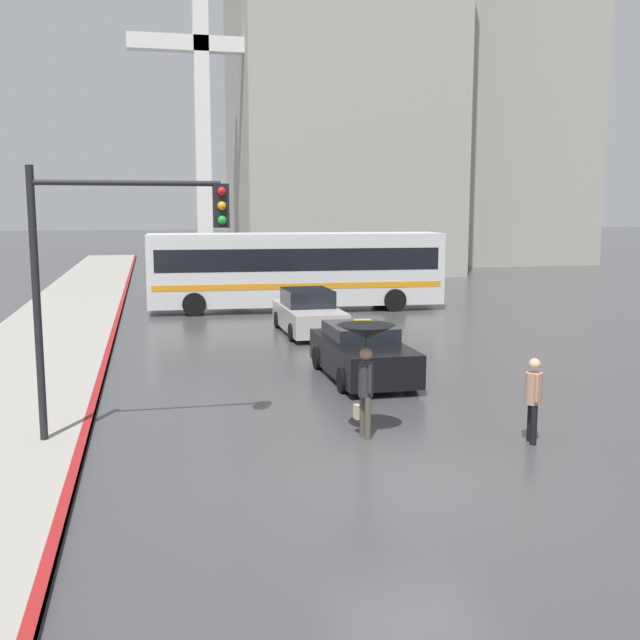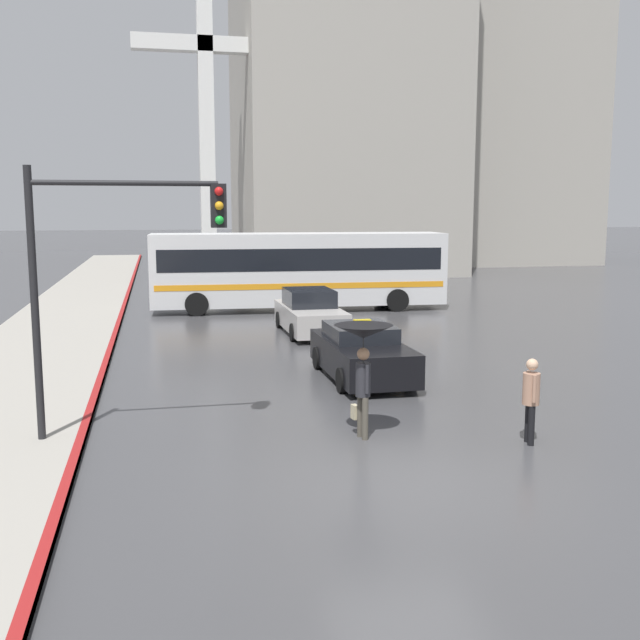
# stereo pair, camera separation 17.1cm
# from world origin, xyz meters

# --- Properties ---
(ground_plane) EXTENTS (300.00, 300.00, 0.00)m
(ground_plane) POSITION_xyz_m (0.00, 0.00, 0.00)
(ground_plane) COLOR #424244
(taxi) EXTENTS (1.91, 4.41, 1.53)m
(taxi) POSITION_xyz_m (1.26, 7.43, 0.66)
(taxi) COLOR black
(taxi) RESTS_ON ground_plane
(sedan_red) EXTENTS (1.91, 4.65, 1.53)m
(sedan_red) POSITION_xyz_m (1.37, 14.60, 0.70)
(sedan_red) COLOR #B7B2AD
(sedan_red) RESTS_ON ground_plane
(city_bus) EXTENTS (12.57, 3.18, 3.29)m
(city_bus) POSITION_xyz_m (2.14, 20.75, 1.83)
(city_bus) COLOR silver
(city_bus) RESTS_ON ground_plane
(pedestrian_with_umbrella) EXTENTS (1.10, 1.10, 2.18)m
(pedestrian_with_umbrella) POSITION_xyz_m (-0.08, 2.51, 1.79)
(pedestrian_with_umbrella) COLOR #4C473D
(pedestrian_with_umbrella) RESTS_ON ground_plane
(pedestrian_man) EXTENTS (0.37, 0.47, 1.61)m
(pedestrian_man) POSITION_xyz_m (2.86, 1.53, 0.94)
(pedestrian_man) COLOR black
(pedestrian_man) RESTS_ON ground_plane
(traffic_light) EXTENTS (3.51, 0.38, 5.07)m
(traffic_light) POSITION_xyz_m (-4.50, 3.26, 3.55)
(traffic_light) COLOR black
(traffic_light) RESTS_ON ground_plane
(building_tower_near) EXTENTS (13.94, 13.50, 32.32)m
(building_tower_near) POSITION_xyz_m (8.86, 40.52, 16.16)
(building_tower_near) COLOR #A39E93
(building_tower_near) RESTS_ON ground_plane
(building_tower_far) EXTENTS (11.87, 10.88, 36.41)m
(building_tower_far) POSITION_xyz_m (24.02, 46.31, 18.21)
(building_tower_far) COLOR #A39E93
(building_tower_far) RESTS_ON ground_plane
(monument_cross) EXTENTS (8.52, 0.90, 19.36)m
(monument_cross) POSITION_xyz_m (-0.64, 35.76, 10.98)
(monument_cross) COLOR white
(monument_cross) RESTS_ON ground_plane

